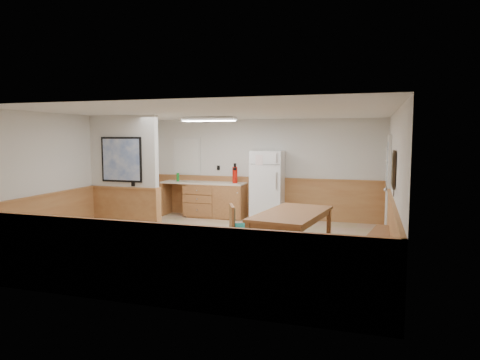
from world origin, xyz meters
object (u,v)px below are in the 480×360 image
(dining_chair, at_px, (239,225))
(soap_bottle, at_px, (178,177))
(refrigerator, at_px, (267,186))
(dining_bench, at_px, (380,241))
(fire_extinguisher, at_px, (235,174))
(dining_table, at_px, (292,217))

(dining_chair, relative_size, soap_bottle, 3.88)
(refrigerator, bearing_deg, dining_chair, -88.14)
(dining_chair, height_order, soap_bottle, soap_bottle)
(dining_bench, bearing_deg, refrigerator, 142.30)
(refrigerator, distance_m, dining_bench, 3.87)
(dining_bench, height_order, fire_extinguisher, fire_extinguisher)
(fire_extinguisher, bearing_deg, soap_bottle, -164.00)
(dining_bench, relative_size, dining_chair, 2.11)
(refrigerator, xyz_separation_m, dining_bench, (2.59, -2.82, -0.51))
(dining_table, height_order, dining_bench, dining_table)
(dining_table, bearing_deg, fire_extinguisher, 133.34)
(dining_table, height_order, dining_chair, dining_chair)
(dining_table, relative_size, fire_extinguisher, 4.16)
(refrigerator, bearing_deg, dining_table, -70.02)
(soap_bottle, bearing_deg, refrigerator, -0.19)
(dining_bench, distance_m, fire_extinguisher, 4.53)
(dining_table, xyz_separation_m, soap_bottle, (-3.52, 2.82, 0.35))
(dining_chair, bearing_deg, soap_bottle, 107.88)
(fire_extinguisher, distance_m, soap_bottle, 1.57)
(dining_table, relative_size, dining_bench, 1.16)
(dining_bench, bearing_deg, dining_chair, -167.33)
(dining_table, bearing_deg, refrigerator, 120.31)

